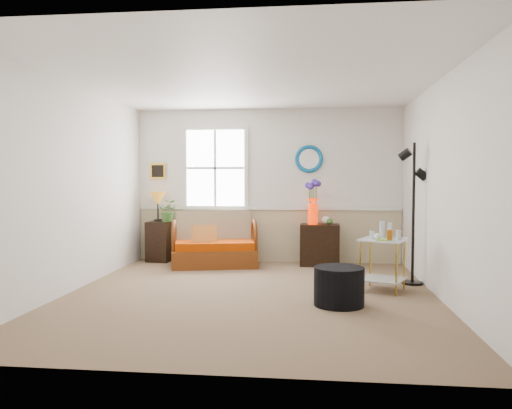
# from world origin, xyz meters

# --- Properties ---
(floor) EXTENTS (4.50, 5.00, 0.01)m
(floor) POSITION_xyz_m (0.00, 0.00, 0.00)
(floor) COLOR #846B51
(floor) RESTS_ON ground
(ceiling) EXTENTS (4.50, 5.00, 0.01)m
(ceiling) POSITION_xyz_m (0.00, 0.00, 2.60)
(ceiling) COLOR white
(ceiling) RESTS_ON walls
(walls) EXTENTS (4.51, 5.01, 2.60)m
(walls) POSITION_xyz_m (0.00, 0.00, 1.30)
(walls) COLOR silver
(walls) RESTS_ON floor
(wainscot) EXTENTS (4.46, 0.02, 0.90)m
(wainscot) POSITION_xyz_m (0.00, 2.48, 0.45)
(wainscot) COLOR tan
(wainscot) RESTS_ON walls
(chair_rail) EXTENTS (4.46, 0.04, 0.06)m
(chair_rail) POSITION_xyz_m (0.00, 2.47, 0.92)
(chair_rail) COLOR silver
(chair_rail) RESTS_ON walls
(window) EXTENTS (1.14, 0.06, 1.44)m
(window) POSITION_xyz_m (-0.90, 2.47, 1.60)
(window) COLOR white
(window) RESTS_ON walls
(picture) EXTENTS (0.28, 0.03, 0.28)m
(picture) POSITION_xyz_m (-1.92, 2.48, 1.55)
(picture) COLOR gold
(picture) RESTS_ON walls
(mirror) EXTENTS (0.47, 0.07, 0.47)m
(mirror) POSITION_xyz_m (0.70, 2.48, 1.75)
(mirror) COLOR #076CAB
(mirror) RESTS_ON walls
(loveseat) EXTENTS (1.48, 1.04, 0.88)m
(loveseat) POSITION_xyz_m (-0.81, 1.93, 0.44)
(loveseat) COLOR #793A0B
(loveseat) RESTS_ON floor
(throw_pillow) EXTENTS (0.39, 0.23, 0.38)m
(throw_pillow) POSITION_xyz_m (-0.96, 1.85, 0.48)
(throw_pillow) COLOR orange
(throw_pillow) RESTS_ON loveseat
(lamp_stand) EXTENTS (0.43, 0.43, 0.68)m
(lamp_stand) POSITION_xyz_m (-1.84, 2.30, 0.34)
(lamp_stand) COLOR black
(lamp_stand) RESTS_ON floor
(table_lamp) EXTENTS (0.31, 0.31, 0.51)m
(table_lamp) POSITION_xyz_m (-1.87, 2.31, 0.94)
(table_lamp) COLOR #B6711B
(table_lamp) RESTS_ON lamp_stand
(potted_plant) EXTENTS (0.35, 0.38, 0.29)m
(potted_plant) POSITION_xyz_m (-1.68, 2.29, 0.83)
(potted_plant) COLOR #3C6E2B
(potted_plant) RESTS_ON lamp_stand
(cabinet) EXTENTS (0.64, 0.42, 0.68)m
(cabinet) POSITION_xyz_m (0.88, 2.19, 0.34)
(cabinet) COLOR black
(cabinet) RESTS_ON floor
(flower_vase) EXTENTS (0.25, 0.25, 0.71)m
(flower_vase) POSITION_xyz_m (0.77, 2.17, 1.03)
(flower_vase) COLOR red
(flower_vase) RESTS_ON cabinet
(side_table) EXTENTS (0.68, 0.68, 0.66)m
(side_table) POSITION_xyz_m (1.64, 0.41, 0.33)
(side_table) COLOR olive
(side_table) RESTS_ON floor
(tabletop_items) EXTENTS (0.51, 0.51, 0.22)m
(tabletop_items) POSITION_xyz_m (1.66, 0.38, 0.77)
(tabletop_items) COLOR silver
(tabletop_items) RESTS_ON side_table
(floor_lamp) EXTENTS (0.36, 0.36, 1.90)m
(floor_lamp) POSITION_xyz_m (2.10, 0.87, 0.95)
(floor_lamp) COLOR black
(floor_lamp) RESTS_ON floor
(ottoman) EXTENTS (0.74, 0.74, 0.43)m
(ottoman) POSITION_xyz_m (1.05, -0.39, 0.22)
(ottoman) COLOR black
(ottoman) RESTS_ON floor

